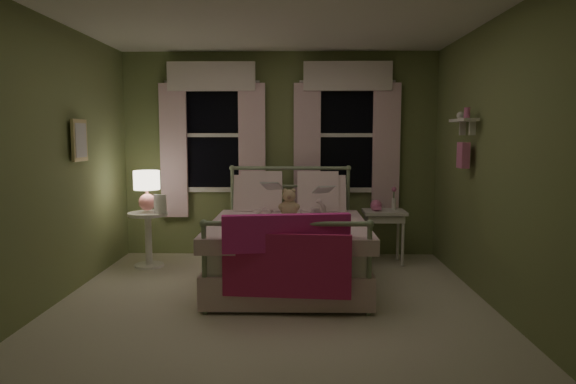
{
  "coord_description": "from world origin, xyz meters",
  "views": [
    {
      "loc": [
        0.24,
        -4.5,
        1.55
      ],
      "look_at": [
        0.14,
        0.46,
        1.0
      ],
      "focal_mm": 32.0,
      "sensor_mm": 36.0,
      "label": 1
    }
  ],
  "objects_px": {
    "child_right": "(314,191)",
    "teddy_bear": "(289,205)",
    "nightstand_right": "(384,219)",
    "nightstand_left": "(148,232)",
    "table_lamp": "(147,186)",
    "child_left": "(265,189)",
    "bed": "(289,246)"
  },
  "relations": [
    {
      "from": "child_right",
      "to": "teddy_bear",
      "type": "bearing_deg",
      "value": 33.08
    },
    {
      "from": "child_right",
      "to": "nightstand_right",
      "type": "distance_m",
      "value": 1.01
    },
    {
      "from": "child_right",
      "to": "teddy_bear",
      "type": "distance_m",
      "value": 0.35
    },
    {
      "from": "child_right",
      "to": "nightstand_left",
      "type": "xyz_separation_m",
      "value": [
        -1.95,
        0.18,
        -0.51
      ]
    },
    {
      "from": "child_right",
      "to": "teddy_bear",
      "type": "height_order",
      "value": "child_right"
    },
    {
      "from": "table_lamp",
      "to": "nightstand_right",
      "type": "bearing_deg",
      "value": 4.25
    },
    {
      "from": "table_lamp",
      "to": "child_right",
      "type": "bearing_deg",
      "value": -5.26
    },
    {
      "from": "teddy_bear",
      "to": "table_lamp",
      "type": "relative_size",
      "value": 0.68
    },
    {
      "from": "child_left",
      "to": "nightstand_right",
      "type": "bearing_deg",
      "value": 179.48
    },
    {
      "from": "bed",
      "to": "nightstand_left",
      "type": "height_order",
      "value": "bed"
    },
    {
      "from": "bed",
      "to": "teddy_bear",
      "type": "distance_m",
      "value": 0.49
    },
    {
      "from": "nightstand_left",
      "to": "table_lamp",
      "type": "relative_size",
      "value": 1.38
    },
    {
      "from": "teddy_bear",
      "to": "table_lamp",
      "type": "distance_m",
      "value": 1.71
    },
    {
      "from": "bed",
      "to": "child_left",
      "type": "height_order",
      "value": "child_left"
    },
    {
      "from": "bed",
      "to": "child_left",
      "type": "xyz_separation_m",
      "value": [
        -0.28,
        0.42,
        0.56
      ]
    },
    {
      "from": "teddy_bear",
      "to": "nightstand_right",
      "type": "distance_m",
      "value": 1.28
    },
    {
      "from": "nightstand_left",
      "to": "nightstand_right",
      "type": "xyz_separation_m",
      "value": [
        2.8,
        0.21,
        0.13
      ]
    },
    {
      "from": "child_left",
      "to": "nightstand_right",
      "type": "distance_m",
      "value": 1.52
    },
    {
      "from": "child_left",
      "to": "table_lamp",
      "type": "xyz_separation_m",
      "value": [
        -1.39,
        0.18,
        0.01
      ]
    },
    {
      "from": "teddy_bear",
      "to": "nightstand_right",
      "type": "xyz_separation_m",
      "value": [
        1.14,
        0.55,
        -0.24
      ]
    },
    {
      "from": "bed",
      "to": "child_right",
      "type": "relative_size",
      "value": 2.85
    },
    {
      "from": "nightstand_left",
      "to": "child_left",
      "type": "bearing_deg",
      "value": -7.37
    },
    {
      "from": "nightstand_left",
      "to": "nightstand_right",
      "type": "relative_size",
      "value": 1.02
    },
    {
      "from": "bed",
      "to": "nightstand_left",
      "type": "bearing_deg",
      "value": 160.18
    },
    {
      "from": "child_left",
      "to": "teddy_bear",
      "type": "height_order",
      "value": "child_left"
    },
    {
      "from": "teddy_bear",
      "to": "table_lamp",
      "type": "bearing_deg",
      "value": 168.55
    },
    {
      "from": "table_lamp",
      "to": "child_left",
      "type": "bearing_deg",
      "value": -7.37
    },
    {
      "from": "bed",
      "to": "nightstand_right",
      "type": "bearing_deg",
      "value": 35.46
    },
    {
      "from": "table_lamp",
      "to": "nightstand_left",
      "type": "bearing_deg",
      "value": 180.0
    },
    {
      "from": "child_left",
      "to": "nightstand_left",
      "type": "height_order",
      "value": "child_left"
    },
    {
      "from": "teddy_bear",
      "to": "table_lamp",
      "type": "xyz_separation_m",
      "value": [
        -1.67,
        0.34,
        0.16
      ]
    },
    {
      "from": "child_right",
      "to": "child_left",
      "type": "bearing_deg",
      "value": 3.59
    }
  ]
}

